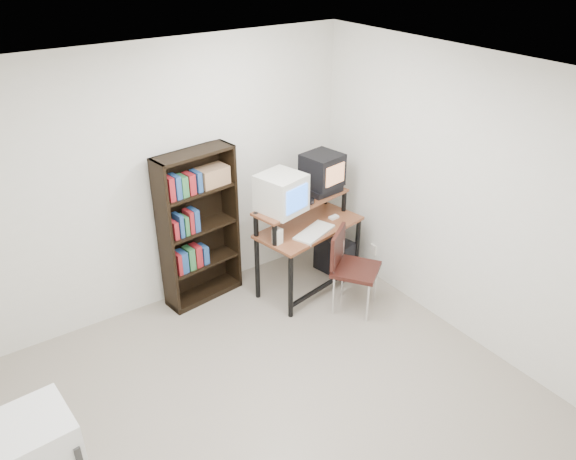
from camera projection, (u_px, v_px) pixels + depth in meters
floor at (282, 414)px, 4.48m from camera, size 4.00×4.00×0.01m
ceiling at (279, 89)px, 3.24m from camera, size 4.00×4.00×0.01m
back_wall at (163, 182)px, 5.31m from camera, size 4.00×0.01×2.60m
right_wall at (472, 205)px, 4.86m from camera, size 0.01×4.00×2.60m
computer_desk at (308, 230)px, 5.77m from camera, size 1.20×0.76×0.98m
crt_monitor at (281, 193)px, 5.42m from camera, size 0.48×0.48×0.38m
vcr at (323, 189)px, 5.85m from camera, size 0.39×0.30×0.08m
crt_tv at (322, 170)px, 5.78m from camera, size 0.42×0.41×0.34m
cd_spindle at (309, 201)px, 5.63m from camera, size 0.13×0.13×0.05m
keyboard at (314, 233)px, 5.59m from camera, size 0.51×0.36×0.03m
mousepad at (334, 219)px, 5.88m from camera, size 0.26×0.23×0.01m
mouse at (334, 218)px, 5.88m from camera, size 0.10×0.07×0.03m
desk_speaker at (278, 237)px, 5.38m from camera, size 0.10×0.09×0.17m
pc_tower at (334, 256)px, 6.23m from camera, size 0.28×0.48×0.42m
school_chair at (349, 262)px, 5.50m from camera, size 0.60×0.60×0.86m
bookshelf at (197, 225)px, 5.55m from camera, size 0.83×0.37×1.60m
wall_outlet at (373, 250)px, 6.16m from camera, size 0.02×0.08×0.12m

